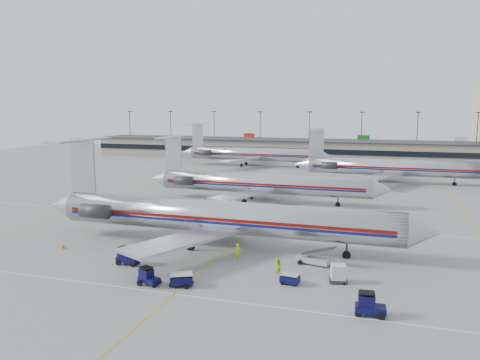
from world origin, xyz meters
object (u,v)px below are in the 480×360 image
at_px(tug_center, 148,277).
at_px(belt_loader, 314,259).
at_px(jet_second_row, 258,183).
at_px(uld_container, 338,273).
at_px(jet_foreground, 215,216).

xyz_separation_m(tug_center, belt_loader, (14.04, 10.52, -0.19)).
xyz_separation_m(jet_second_row, belt_loader, (14.63, -30.91, -2.73)).
xyz_separation_m(jet_second_row, uld_container, (17.65, -35.40, -2.45)).
xyz_separation_m(jet_foreground, uld_container, (15.44, -7.64, -2.82)).
bearing_deg(jet_foreground, belt_loader, -14.23).
distance_m(jet_foreground, belt_loader, 13.18).
distance_m(jet_foreground, jet_second_row, 27.85).
relative_size(jet_foreground, uld_container, 25.59).
xyz_separation_m(uld_container, belt_loader, (-3.02, 4.49, -0.28)).
bearing_deg(jet_foreground, uld_container, -26.33).
xyz_separation_m(jet_foreground, belt_loader, (12.42, -3.15, -3.10)).
height_order(jet_second_row, belt_loader, jet_second_row).
bearing_deg(jet_second_row, uld_container, -63.50).
relative_size(jet_second_row, uld_container, 23.02).
relative_size(jet_second_row, tug_center, 18.61).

